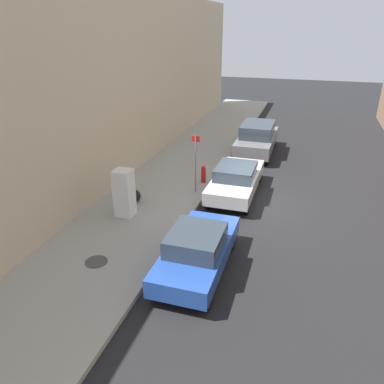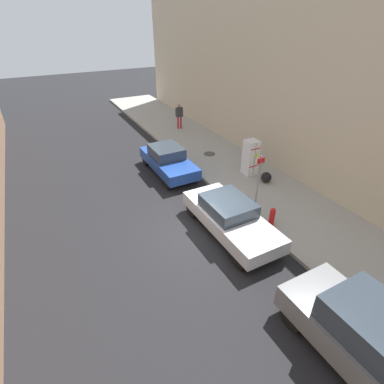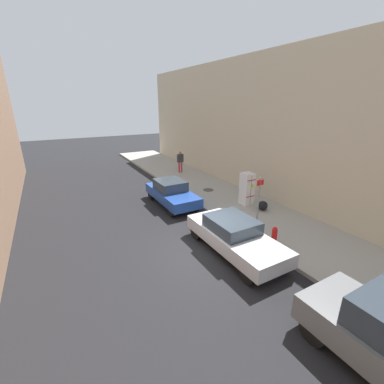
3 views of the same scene
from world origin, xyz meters
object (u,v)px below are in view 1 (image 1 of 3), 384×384
Objects in this scene: discarded_refrigerator at (124,193)px; parked_hatchback_blue at (197,250)px; trash_bag at (134,196)px; parked_suv_gray at (257,138)px; street_sign_post at (196,160)px; parked_sedan_silver at (236,179)px; fire_hydrant at (203,174)px.

discarded_refrigerator is 0.44× the size of parked_hatchback_blue.
parked_suv_gray reaches higher than trash_bag.
street_sign_post is at bearing 56.50° from discarded_refrigerator.
trash_bag is at bearing -114.30° from parked_suv_gray.
parked_suv_gray is (3.77, 8.35, 0.49)m from trash_bag.
street_sign_post reaches higher than trash_bag.
parked_sedan_silver is 0.96× the size of parked_suv_gray.
parked_hatchback_blue is 0.91× the size of parked_sedan_silver.
parked_suv_gray is at bearing 90.00° from parked_hatchback_blue.
discarded_refrigerator reaches higher than parked_sedan_silver.
parked_hatchback_blue is (3.60, -2.39, -0.35)m from discarded_refrigerator.
parked_suv_gray is at bearing 73.44° from fire_hydrant.
parked_hatchback_blue is at bearing -72.50° from street_sign_post.
discarded_refrigerator is 3.54m from street_sign_post.
trash_bag is 4.43m from parked_sedan_silver.
parked_sedan_silver is (3.77, 2.29, 0.31)m from trash_bag.
street_sign_post is 6.84m from parked_suv_gray.
street_sign_post is 1.96m from parked_sedan_silver.
fire_hydrant is 6.62m from parked_hatchback_blue.
street_sign_post reaches higher than parked_sedan_silver.
fire_hydrant is 0.17× the size of parked_sedan_silver.
fire_hydrant is 0.17× the size of parked_suv_gray.
discarded_refrigerator is 2.31× the size of fire_hydrant.
fire_hydrant is (0.04, 1.11, -1.03)m from street_sign_post.
fire_hydrant is 0.19× the size of parked_hatchback_blue.
trash_bag is (-2.10, -1.76, -1.18)m from street_sign_post.
trash_bag is 9.18m from parked_suv_gray.
discarded_refrigerator is at bearing 146.45° from parked_hatchback_blue.
parked_sedan_silver is at bearing -19.45° from fire_hydrant.
trash_bag is 0.11× the size of parked_sedan_silver.
discarded_refrigerator is 10.17m from parked_suv_gray.
discarded_refrigerator reaches higher than fire_hydrant.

